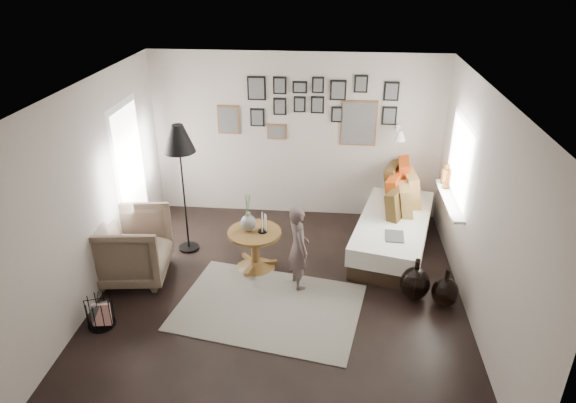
# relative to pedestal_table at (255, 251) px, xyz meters

# --- Properties ---
(ground) EXTENTS (4.80, 4.80, 0.00)m
(ground) POSITION_rel_pedestal_table_xyz_m (0.41, -0.66, -0.26)
(ground) COLOR black
(ground) RESTS_ON ground
(wall_back) EXTENTS (4.50, 0.00, 4.50)m
(wall_back) POSITION_rel_pedestal_table_xyz_m (0.41, 1.74, 1.04)
(wall_back) COLOR #A2968D
(wall_back) RESTS_ON ground
(wall_front) EXTENTS (4.50, 0.00, 4.50)m
(wall_front) POSITION_rel_pedestal_table_xyz_m (0.41, -3.06, 1.04)
(wall_front) COLOR #A2968D
(wall_front) RESTS_ON ground
(wall_left) EXTENTS (0.00, 4.80, 4.80)m
(wall_left) POSITION_rel_pedestal_table_xyz_m (-1.84, -0.66, 1.04)
(wall_left) COLOR #A2968D
(wall_left) RESTS_ON ground
(wall_right) EXTENTS (0.00, 4.80, 4.80)m
(wall_right) POSITION_rel_pedestal_table_xyz_m (2.66, -0.66, 1.04)
(wall_right) COLOR #A2968D
(wall_right) RESTS_ON ground
(ceiling) EXTENTS (4.80, 4.80, 0.00)m
(ceiling) POSITION_rel_pedestal_table_xyz_m (0.41, -0.66, 2.34)
(ceiling) COLOR white
(ceiling) RESTS_ON wall_back
(door_left) EXTENTS (0.00, 2.14, 2.14)m
(door_left) POSITION_rel_pedestal_table_xyz_m (-1.82, 0.54, 0.79)
(door_left) COLOR white
(door_left) RESTS_ON wall_left
(window_right) EXTENTS (0.15, 1.32, 1.30)m
(window_right) POSITION_rel_pedestal_table_xyz_m (2.59, 0.69, 0.67)
(window_right) COLOR white
(window_right) RESTS_ON wall_right
(gallery_wall) EXTENTS (2.74, 0.03, 1.08)m
(gallery_wall) POSITION_rel_pedestal_table_xyz_m (0.70, 1.73, 1.48)
(gallery_wall) COLOR brown
(gallery_wall) RESTS_ON wall_back
(wall_sconce) EXTENTS (0.18, 0.36, 0.16)m
(wall_sconce) POSITION_rel_pedestal_table_xyz_m (1.96, 1.48, 1.20)
(wall_sconce) COLOR white
(wall_sconce) RESTS_ON wall_back
(rug) EXTENTS (2.40, 1.88, 0.01)m
(rug) POSITION_rel_pedestal_table_xyz_m (0.29, -0.86, -0.25)
(rug) COLOR beige
(rug) RESTS_ON ground
(pedestal_table) EXTENTS (0.72, 0.72, 0.56)m
(pedestal_table) POSITION_rel_pedestal_table_xyz_m (0.00, 0.00, 0.00)
(pedestal_table) COLOR brown
(pedestal_table) RESTS_ON ground
(vase) EXTENTS (0.20, 0.20, 0.51)m
(vase) POSITION_rel_pedestal_table_xyz_m (-0.08, 0.02, 0.46)
(vase) COLOR black
(vase) RESTS_ON pedestal_table
(candles) EXTENTS (0.12, 0.12, 0.27)m
(candles) POSITION_rel_pedestal_table_xyz_m (0.11, 0.00, 0.43)
(candles) COLOR black
(candles) RESTS_ON pedestal_table
(daybed) EXTENTS (1.40, 2.31, 1.07)m
(daybed) POSITION_rel_pedestal_table_xyz_m (1.90, 0.81, 0.08)
(daybed) COLOR black
(daybed) RESTS_ON ground
(magazine_on_daybed) EXTENTS (0.26, 0.34, 0.02)m
(magazine_on_daybed) POSITION_rel_pedestal_table_xyz_m (1.85, 0.16, 0.24)
(magazine_on_daybed) COLOR black
(magazine_on_daybed) RESTS_ON daybed
(armchair) EXTENTS (1.09, 1.07, 0.89)m
(armchair) POSITION_rel_pedestal_table_xyz_m (-1.59, -0.34, 0.19)
(armchair) COLOR brown
(armchair) RESTS_ON ground
(armchair_cushion) EXTENTS (0.44, 0.45, 0.18)m
(armchair_cushion) POSITION_rel_pedestal_table_xyz_m (-1.56, -0.29, 0.22)
(armchair_cushion) COLOR white
(armchair_cushion) RESTS_ON armchair
(floor_lamp) EXTENTS (0.44, 0.44, 1.87)m
(floor_lamp) POSITION_rel_pedestal_table_xyz_m (-1.04, 0.41, 1.35)
(floor_lamp) COLOR black
(floor_lamp) RESTS_ON ground
(magazine_basket) EXTENTS (0.38, 0.38, 0.37)m
(magazine_basket) POSITION_rel_pedestal_table_xyz_m (-1.59, -1.36, -0.08)
(magazine_basket) COLOR black
(magazine_basket) RESTS_ON ground
(demijohn_large) EXTENTS (0.37, 0.37, 0.55)m
(demijohn_large) POSITION_rel_pedestal_table_xyz_m (2.07, -0.49, -0.05)
(demijohn_large) COLOR black
(demijohn_large) RESTS_ON ground
(demijohn_small) EXTENTS (0.33, 0.33, 0.50)m
(demijohn_small) POSITION_rel_pedestal_table_xyz_m (2.41, -0.61, -0.07)
(demijohn_small) COLOR black
(demijohn_small) RESTS_ON ground
(child) EXTENTS (0.41, 0.49, 1.13)m
(child) POSITION_rel_pedestal_table_xyz_m (0.61, -0.36, 0.31)
(child) COLOR #544442
(child) RESTS_ON ground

